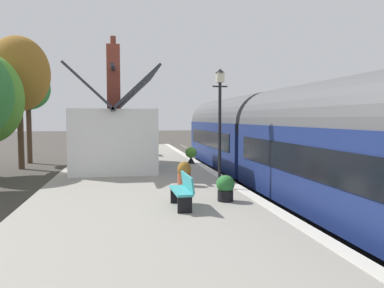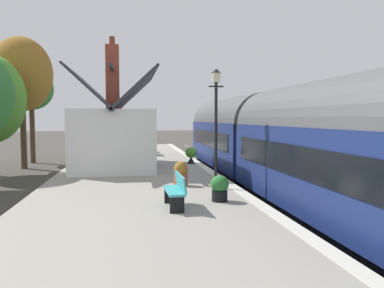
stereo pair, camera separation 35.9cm
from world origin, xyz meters
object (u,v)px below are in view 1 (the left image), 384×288
station_building (115,135)px  tree_far_left (19,74)px  bench_near_building (149,148)px  planter_bench_left (225,187)px  train (322,152)px  bench_platform_end (183,190)px  planter_corner_building (106,145)px  planter_by_door (191,154)px  bench_mid_platform (146,145)px  planter_edge_near (184,174)px  lamp_post_platform (220,106)px  tree_behind_building (28,90)px

station_building → tree_far_left: tree_far_left is taller
bench_near_building → planter_bench_left: size_ratio=1.81×
train → bench_platform_end: bearing=100.1°
bench_platform_end → planter_corner_building: (19.33, 2.84, -0.17)m
bench_near_building → planter_corner_building: 5.98m
planter_by_door → station_building: bearing=103.7°
bench_mid_platform → bench_platform_end: same height
planter_bench_left → planter_edge_near: size_ratio=0.92×
planter_bench_left → tree_far_left: size_ratio=0.09×
planter_bench_left → planter_by_door: 8.86m
bench_mid_platform → train: bearing=-164.2°
planter_bench_left → planter_by_door: planter_by_door is taller
station_building → planter_edge_near: station_building is taller
planter_edge_near → lamp_post_platform: lamp_post_platform is taller
lamp_post_platform → tree_far_left: tree_far_left is taller
tree_behind_building → lamp_post_platform: bearing=-149.0°
bench_platform_end → planter_edge_near: size_ratio=1.67×
planter_corner_building → lamp_post_platform: 17.57m
lamp_post_platform → tree_behind_building: 19.05m
train → tree_behind_building: bearing=34.8°
planter_corner_building → lamp_post_platform: (-16.82, -4.48, 2.43)m
planter_by_door → tree_far_left: size_ratio=0.11×
train → planter_by_door: train is taller
planter_by_door → tree_behind_building: 14.28m
planter_by_door → lamp_post_platform: lamp_post_platform is taller
bench_mid_platform → planter_corner_building: size_ratio=1.79×
station_building → lamp_post_platform: (-5.96, -3.53, 1.21)m
station_building → bench_platform_end: bearing=-167.4°
bench_near_building → planter_corner_building: bench_near_building is taller
planter_by_door → tree_far_left: (6.25, 9.82, 4.61)m
train → tree_behind_building: 22.12m
planter_corner_building → bench_near_building: bearing=-150.7°
planter_edge_near → planter_by_door: (6.24, -1.36, 0.05)m
station_building → tree_far_left: (7.17, 6.02, 3.55)m
station_building → bench_platform_end: station_building is taller
bench_platform_end → planter_corner_building: bearing=8.4°
planter_corner_building → planter_edge_near: size_ratio=0.93×
lamp_post_platform → train: bearing=-122.4°
planter_bench_left → planter_edge_near: planter_edge_near is taller
bench_near_building → lamp_post_platform: size_ratio=0.35×
lamp_post_platform → tree_far_left: 16.41m
bench_platform_end → bench_near_building: same height
planter_bench_left → tree_behind_building: 20.89m
train → planter_bench_left: size_ratio=37.56×
bench_near_building → planter_bench_left: (-13.55, -1.22, -0.09)m
bench_mid_platform → planter_by_door: size_ratio=1.58×
bench_near_building → planter_by_door: 5.06m
planter_edge_near → tree_behind_building: tree_behind_building is taller
bench_near_building → bench_platform_end: bearing=179.7°
bench_platform_end → tree_far_left: size_ratio=0.17×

